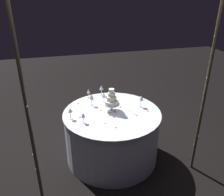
# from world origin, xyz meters

# --- Properties ---
(ground_plane) EXTENTS (12.00, 12.00, 0.00)m
(ground_plane) POSITION_xyz_m (0.00, 0.00, 0.00)
(ground_plane) COLOR black
(decorative_arch) EXTENTS (2.03, 0.05, 2.21)m
(decorative_arch) POSITION_xyz_m (-0.00, 0.53, 1.44)
(decorative_arch) COLOR #473D2D
(decorative_arch) RESTS_ON ground
(main_table) EXTENTS (1.32, 1.32, 0.72)m
(main_table) POSITION_xyz_m (0.00, 0.00, 0.36)
(main_table) COLOR silver
(main_table) RESTS_ON ground
(tiered_cake) EXTENTS (0.22, 0.22, 0.32)m
(tiered_cake) POSITION_xyz_m (-0.01, -0.04, 0.89)
(tiered_cake) COLOR silver
(tiered_cake) RESTS_ON main_table
(wine_glass_0) EXTENTS (0.06, 0.06, 0.14)m
(wine_glass_0) POSITION_xyz_m (0.22, -0.53, 0.83)
(wine_glass_0) COLOR silver
(wine_glass_0) RESTS_ON main_table
(wine_glass_1) EXTENTS (0.06, 0.06, 0.17)m
(wine_glass_1) POSITION_xyz_m (0.22, -0.27, 0.85)
(wine_glass_1) COLOR silver
(wine_glass_1) RESTS_ON main_table
(wine_glass_2) EXTENTS (0.06, 0.06, 0.15)m
(wine_glass_2) POSITION_xyz_m (0.55, 0.03, 0.84)
(wine_glass_2) COLOR silver
(wine_glass_2) RESTS_ON main_table
(wine_glass_3) EXTENTS (0.07, 0.07, 0.17)m
(wine_glass_3) POSITION_xyz_m (0.01, -0.57, 0.85)
(wine_glass_3) COLOR silver
(wine_glass_3) RESTS_ON main_table
(wine_glass_4) EXTENTS (0.06, 0.06, 0.16)m
(wine_glass_4) POSITION_xyz_m (0.03, -0.33, 0.84)
(wine_glass_4) COLOR silver
(wine_glass_4) RESTS_ON main_table
(wine_glass_5) EXTENTS (0.06, 0.06, 0.17)m
(wine_glass_5) POSITION_xyz_m (-0.43, -0.05, 0.85)
(wine_glass_5) COLOR silver
(wine_glass_5) RESTS_ON main_table
(wine_glass_6) EXTENTS (0.06, 0.06, 0.14)m
(wine_glass_6) POSITION_xyz_m (0.41, 0.17, 0.82)
(wine_glass_6) COLOR silver
(wine_glass_6) RESTS_ON main_table
(cake_knife) EXTENTS (0.11, 0.29, 0.01)m
(cake_knife) POSITION_xyz_m (-0.25, 0.05, 0.73)
(cake_knife) COLOR silver
(cake_knife) RESTS_ON main_table
(rose_petal_0) EXTENTS (0.04, 0.04, 0.00)m
(rose_petal_0) POSITION_xyz_m (-0.15, -0.11, 0.73)
(rose_petal_0) COLOR #E02D47
(rose_petal_0) RESTS_ON main_table
(rose_petal_1) EXTENTS (0.05, 0.05, 0.00)m
(rose_petal_1) POSITION_xyz_m (-0.10, -0.17, 0.73)
(rose_petal_1) COLOR #E02D47
(rose_petal_1) RESTS_ON main_table
(rose_petal_2) EXTENTS (0.02, 0.03, 0.00)m
(rose_petal_2) POSITION_xyz_m (0.14, -0.08, 0.73)
(rose_petal_2) COLOR #E02D47
(rose_petal_2) RESTS_ON main_table
(rose_petal_3) EXTENTS (0.03, 0.04, 0.00)m
(rose_petal_3) POSITION_xyz_m (0.40, -0.38, 0.73)
(rose_petal_3) COLOR #E02D47
(rose_petal_3) RESTS_ON main_table
(rose_petal_4) EXTENTS (0.03, 0.03, 0.00)m
(rose_petal_4) POSITION_xyz_m (0.09, -0.25, 0.73)
(rose_petal_4) COLOR #E02D47
(rose_petal_4) RESTS_ON main_table
(rose_petal_5) EXTENTS (0.03, 0.04, 0.00)m
(rose_petal_5) POSITION_xyz_m (0.01, 0.14, 0.73)
(rose_petal_5) COLOR #E02D47
(rose_petal_5) RESTS_ON main_table
(rose_petal_6) EXTENTS (0.04, 0.04, 0.00)m
(rose_petal_6) POSITION_xyz_m (-0.48, 0.10, 0.73)
(rose_petal_6) COLOR #E02D47
(rose_petal_6) RESTS_ON main_table
(rose_petal_7) EXTENTS (0.04, 0.04, 0.00)m
(rose_petal_7) POSITION_xyz_m (0.44, 0.03, 0.73)
(rose_petal_7) COLOR #E02D47
(rose_petal_7) RESTS_ON main_table
(rose_petal_8) EXTENTS (0.03, 0.03, 0.00)m
(rose_petal_8) POSITION_xyz_m (0.16, 0.26, 0.73)
(rose_petal_8) COLOR #E02D47
(rose_petal_8) RESTS_ON main_table
(rose_petal_9) EXTENTS (0.03, 0.04, 0.00)m
(rose_petal_9) POSITION_xyz_m (0.06, 0.38, 0.73)
(rose_petal_9) COLOR #E02D47
(rose_petal_9) RESTS_ON main_table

